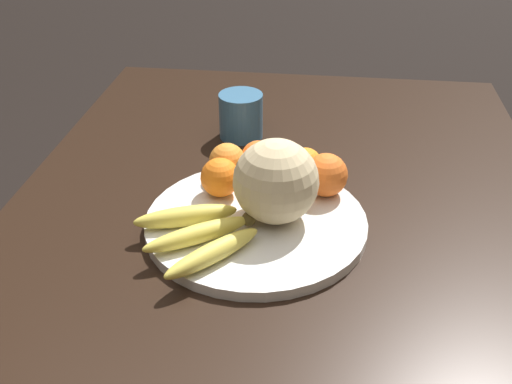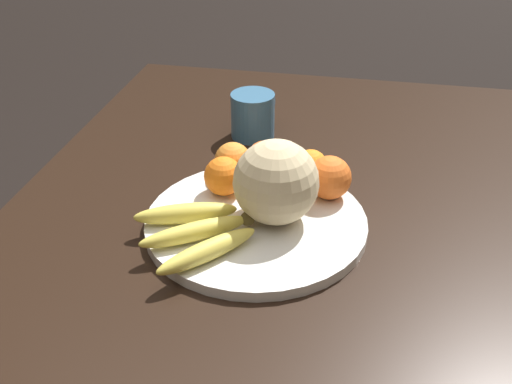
# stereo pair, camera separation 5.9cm
# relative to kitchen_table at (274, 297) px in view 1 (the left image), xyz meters

# --- Properties ---
(kitchen_table) EXTENTS (1.52, 0.95, 0.73)m
(kitchen_table) POSITION_rel_kitchen_table_xyz_m (0.00, 0.00, 0.00)
(kitchen_table) COLOR black
(kitchen_table) RESTS_ON ground_plane
(fruit_bowl) EXTENTS (0.36, 0.36, 0.02)m
(fruit_bowl) POSITION_rel_kitchen_table_xyz_m (-0.07, -0.04, 0.10)
(fruit_bowl) COLOR white
(fruit_bowl) RESTS_ON kitchen_table
(melon) EXTENTS (0.14, 0.14, 0.14)m
(melon) POSITION_rel_kitchen_table_xyz_m (-0.07, -0.01, 0.17)
(melon) COLOR beige
(melon) RESTS_ON fruit_bowl
(banana_bunch) EXTENTS (0.20, 0.21, 0.03)m
(banana_bunch) POSITION_rel_kitchen_table_xyz_m (0.01, -0.12, 0.12)
(banana_bunch) COLOR brown
(banana_bunch) RESTS_ON fruit_bowl
(orange_front_left) EXTENTS (0.07, 0.07, 0.07)m
(orange_front_left) POSITION_rel_kitchen_table_xyz_m (-0.13, -0.11, 0.14)
(orange_front_left) COLOR orange
(orange_front_left) RESTS_ON fruit_bowl
(orange_front_right) EXTENTS (0.06, 0.06, 0.06)m
(orange_front_right) POSITION_rel_kitchen_table_xyz_m (-0.21, -0.05, 0.14)
(orange_front_right) COLOR orange
(orange_front_right) RESTS_ON fruit_bowl
(orange_mid_center) EXTENTS (0.06, 0.06, 0.06)m
(orange_mid_center) POSITION_rel_kitchen_table_xyz_m (-0.20, 0.03, 0.14)
(orange_mid_center) COLOR orange
(orange_mid_center) RESTS_ON fruit_bowl
(orange_back_left) EXTENTS (0.07, 0.07, 0.07)m
(orange_back_left) POSITION_rel_kitchen_table_xyz_m (-0.16, 0.07, 0.14)
(orange_back_left) COLOR orange
(orange_back_left) RESTS_ON fruit_bowl
(orange_back_right) EXTENTS (0.06, 0.06, 0.06)m
(orange_back_right) POSITION_rel_kitchen_table_xyz_m (-0.16, -0.02, 0.13)
(orange_back_right) COLOR orange
(orange_back_right) RESTS_ON fruit_bowl
(orange_top_small) EXTENTS (0.07, 0.07, 0.07)m
(orange_top_small) POSITION_rel_kitchen_table_xyz_m (-0.19, -0.10, 0.14)
(orange_top_small) COLOR orange
(orange_top_small) RESTS_ON fruit_bowl
(produce_tag) EXTENTS (0.07, 0.07, 0.00)m
(produce_tag) POSITION_rel_kitchen_table_xyz_m (-0.14, 0.01, 0.11)
(produce_tag) COLOR white
(produce_tag) RESTS_ON fruit_bowl
(ceramic_mug) EXTENTS (0.12, 0.09, 0.09)m
(ceramic_mug) POSITION_rel_kitchen_table_xyz_m (-0.39, -0.11, 0.14)
(ceramic_mug) COLOR #386689
(ceramic_mug) RESTS_ON kitchen_table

